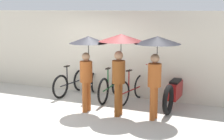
{
  "coord_description": "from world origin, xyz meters",
  "views": [
    {
      "loc": [
        3.8,
        -6.66,
        2.63
      ],
      "look_at": [
        0.61,
        0.97,
        1.0
      ],
      "focal_mm": 50.0,
      "sensor_mm": 36.0,
      "label": 1
    }
  ],
  "objects_px": {
    "parked_bicycle_1": "(90,85)",
    "motorcycle": "(175,92)",
    "parked_bicycle_3": "(132,89)",
    "pedestrian_leading": "(88,53)",
    "parked_bicycle_0": "(71,83)",
    "pedestrian_trailing": "(157,53)",
    "parked_bicycle_2": "(110,86)",
    "pedestrian_center": "(120,50)"
  },
  "relations": [
    {
      "from": "pedestrian_leading",
      "to": "pedestrian_center",
      "type": "bearing_deg",
      "value": 4.04
    },
    {
      "from": "parked_bicycle_0",
      "to": "parked_bicycle_2",
      "type": "xyz_separation_m",
      "value": [
        1.34,
        -0.03,
        0.02
      ]
    },
    {
      "from": "parked_bicycle_1",
      "to": "motorcycle",
      "type": "distance_m",
      "value": 2.57
    },
    {
      "from": "pedestrian_center",
      "to": "motorcycle",
      "type": "bearing_deg",
      "value": 46.79
    },
    {
      "from": "parked_bicycle_1",
      "to": "parked_bicycle_2",
      "type": "bearing_deg",
      "value": -104.77
    },
    {
      "from": "parked_bicycle_1",
      "to": "motorcycle",
      "type": "xyz_separation_m",
      "value": [
        2.57,
        0.0,
        0.08
      ]
    },
    {
      "from": "pedestrian_trailing",
      "to": "pedestrian_leading",
      "type": "bearing_deg",
      "value": -171.4
    },
    {
      "from": "parked_bicycle_0",
      "to": "pedestrian_leading",
      "type": "height_order",
      "value": "pedestrian_leading"
    },
    {
      "from": "parked_bicycle_2",
      "to": "pedestrian_center",
      "type": "xyz_separation_m",
      "value": [
        0.74,
        -1.13,
        1.24
      ]
    },
    {
      "from": "parked_bicycle_3",
      "to": "motorcycle",
      "type": "relative_size",
      "value": 0.77
    },
    {
      "from": "parked_bicycle_1",
      "to": "pedestrian_leading",
      "type": "distance_m",
      "value": 1.74
    },
    {
      "from": "parked_bicycle_1",
      "to": "parked_bicycle_2",
      "type": "xyz_separation_m",
      "value": [
        0.67,
        -0.01,
        0.04
      ]
    },
    {
      "from": "parked_bicycle_0",
      "to": "motorcycle",
      "type": "xyz_separation_m",
      "value": [
        3.24,
        -0.01,
        0.05
      ]
    },
    {
      "from": "parked_bicycle_1",
      "to": "parked_bicycle_2",
      "type": "distance_m",
      "value": 0.67
    },
    {
      "from": "pedestrian_leading",
      "to": "motorcycle",
      "type": "height_order",
      "value": "pedestrian_leading"
    },
    {
      "from": "parked_bicycle_1",
      "to": "motorcycle",
      "type": "bearing_deg",
      "value": -103.54
    },
    {
      "from": "parked_bicycle_0",
      "to": "pedestrian_leading",
      "type": "xyz_separation_m",
      "value": [
        1.2,
        -1.18,
        1.15
      ]
    },
    {
      "from": "parked_bicycle_2",
      "to": "parked_bicycle_3",
      "type": "distance_m",
      "value": 0.67
    },
    {
      "from": "parked_bicycle_1",
      "to": "pedestrian_trailing",
      "type": "relative_size",
      "value": 0.85
    },
    {
      "from": "pedestrian_trailing",
      "to": "motorcycle",
      "type": "height_order",
      "value": "pedestrian_trailing"
    },
    {
      "from": "parked_bicycle_1",
      "to": "pedestrian_center",
      "type": "distance_m",
      "value": 2.23
    },
    {
      "from": "parked_bicycle_3",
      "to": "parked_bicycle_1",
      "type": "bearing_deg",
      "value": 100.21
    },
    {
      "from": "pedestrian_leading",
      "to": "pedestrian_center",
      "type": "height_order",
      "value": "pedestrian_center"
    },
    {
      "from": "parked_bicycle_3",
      "to": "parked_bicycle_2",
      "type": "bearing_deg",
      "value": 100.68
    },
    {
      "from": "pedestrian_leading",
      "to": "parked_bicycle_0",
      "type": "bearing_deg",
      "value": 137.92
    },
    {
      "from": "parked_bicycle_0",
      "to": "pedestrian_leading",
      "type": "relative_size",
      "value": 0.89
    },
    {
      "from": "pedestrian_leading",
      "to": "parked_bicycle_2",
      "type": "bearing_deg",
      "value": 85.43
    },
    {
      "from": "parked_bicycle_0",
      "to": "pedestrian_leading",
      "type": "bearing_deg",
      "value": -127.27
    },
    {
      "from": "parked_bicycle_3",
      "to": "pedestrian_center",
      "type": "relative_size",
      "value": 0.84
    },
    {
      "from": "pedestrian_center",
      "to": "motorcycle",
      "type": "relative_size",
      "value": 0.92
    },
    {
      "from": "parked_bicycle_2",
      "to": "pedestrian_center",
      "type": "relative_size",
      "value": 0.91
    },
    {
      "from": "parked_bicycle_2",
      "to": "parked_bicycle_3",
      "type": "relative_size",
      "value": 1.09
    },
    {
      "from": "pedestrian_leading",
      "to": "motorcycle",
      "type": "bearing_deg",
      "value": 32.18
    },
    {
      "from": "pedestrian_center",
      "to": "pedestrian_trailing",
      "type": "distance_m",
      "value": 0.89
    },
    {
      "from": "parked_bicycle_2",
      "to": "pedestrian_leading",
      "type": "distance_m",
      "value": 1.62
    },
    {
      "from": "parked_bicycle_2",
      "to": "parked_bicycle_3",
      "type": "bearing_deg",
      "value": -92.44
    },
    {
      "from": "pedestrian_trailing",
      "to": "parked_bicycle_0",
      "type": "bearing_deg",
      "value": 165.33
    },
    {
      "from": "parked_bicycle_1",
      "to": "parked_bicycle_3",
      "type": "bearing_deg",
      "value": -104.3
    },
    {
      "from": "parked_bicycle_3",
      "to": "pedestrian_leading",
      "type": "xyz_separation_m",
      "value": [
        -0.81,
        -1.15,
        1.15
      ]
    },
    {
      "from": "motorcycle",
      "to": "parked_bicycle_2",
      "type": "bearing_deg",
      "value": 92.64
    },
    {
      "from": "parked_bicycle_3",
      "to": "pedestrian_leading",
      "type": "bearing_deg",
      "value": 155.67
    },
    {
      "from": "parked_bicycle_2",
      "to": "motorcycle",
      "type": "relative_size",
      "value": 0.84
    }
  ]
}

